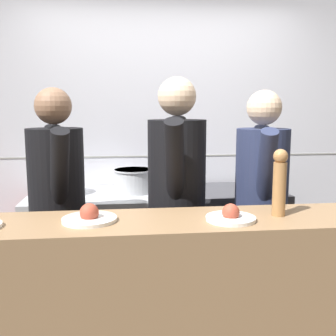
{
  "coord_description": "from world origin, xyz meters",
  "views": [
    {
      "loc": [
        -0.34,
        -2.08,
        1.58
      ],
      "look_at": [
        -0.02,
        0.71,
        1.15
      ],
      "focal_mm": 42.0,
      "sensor_mm": 36.0,
      "label": 1
    }
  ],
  "objects": [
    {
      "name": "sauce_pot",
      "position": [
        -0.26,
        1.12,
        0.99
      ],
      "size": [
        0.33,
        0.33,
        0.19
      ],
      "color": "#B7BABF",
      "rests_on": "oven_range"
    },
    {
      "name": "chef_line",
      "position": [
        0.56,
        0.38,
        0.94
      ],
      "size": [
        0.42,
        0.74,
        1.69
      ],
      "rotation": [
        0.0,
        0.0,
        -0.24
      ],
      "color": "black",
      "rests_on": "ground_plane"
    },
    {
      "name": "plated_dish_dessert",
      "position": [
        0.17,
        -0.29,
        1.06
      ],
      "size": [
        0.24,
        0.24,
        0.08
      ],
      "color": "white",
      "rests_on": "pass_counter"
    },
    {
      "name": "pepper_mill",
      "position": [
        0.43,
        -0.24,
        1.22
      ],
      "size": [
        0.07,
        0.07,
        0.34
      ],
      "color": "#AD7A47",
      "rests_on": "pass_counter"
    },
    {
      "name": "pass_counter",
      "position": [
        -0.06,
        -0.24,
        0.52
      ],
      "size": [
        2.77,
        0.45,
        1.04
      ],
      "color": "#93704C",
      "rests_on": "ground_plane"
    },
    {
      "name": "chef_head_cook",
      "position": [
        -0.76,
        0.4,
        0.95
      ],
      "size": [
        0.42,
        0.74,
        1.7
      ],
      "rotation": [
        0.0,
        0.0,
        0.26
      ],
      "color": "black",
      "rests_on": "ground_plane"
    },
    {
      "name": "wall_back_tiled",
      "position": [
        0.0,
        1.47,
        1.3
      ],
      "size": [
        8.0,
        0.06,
        2.6
      ],
      "color": "silver",
      "rests_on": "ground_plane"
    },
    {
      "name": "plated_dish_appetiser",
      "position": [
        -0.51,
        -0.23,
        1.06
      ],
      "size": [
        0.26,
        0.26,
        0.09
      ],
      "color": "white",
      "rests_on": "pass_counter"
    },
    {
      "name": "stock_pot",
      "position": [
        -0.89,
        1.07,
        1.02
      ],
      "size": [
        0.33,
        0.33,
        0.24
      ],
      "color": "#B7BABF",
      "rests_on": "oven_range"
    },
    {
      "name": "prep_counter",
      "position": [
        0.51,
        1.07,
        0.45
      ],
      "size": [
        0.93,
        0.65,
        0.9
      ],
      "color": "#38383D",
      "rests_on": "ground_plane"
    },
    {
      "name": "chef_sous",
      "position": [
        -0.01,
        0.31,
        0.98
      ],
      "size": [
        0.42,
        0.77,
        1.77
      ],
      "rotation": [
        0.0,
        0.0,
        -0.19
      ],
      "color": "black",
      "rests_on": "ground_plane"
    },
    {
      "name": "oven_range",
      "position": [
        -0.57,
        1.07,
        0.45
      ],
      "size": [
        1.08,
        0.71,
        0.89
      ],
      "color": "maroon",
      "rests_on": "ground_plane"
    }
  ]
}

